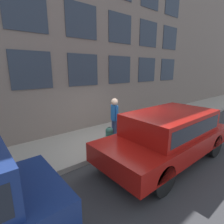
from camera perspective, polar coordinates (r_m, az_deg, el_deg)
ground_plane at (r=6.81m, az=3.81°, el=-12.39°), size 80.00×80.00×0.00m
sidewalk at (r=7.74m, az=-3.27°, el=-8.38°), size 2.75×60.00×0.17m
building_facade at (r=8.59m, az=-10.35°, el=23.94°), size 0.33×40.00×9.08m
fire_hydrant at (r=6.64m, az=-0.87°, el=-7.93°), size 0.38×0.48×0.74m
person at (r=6.96m, az=0.82°, el=-1.14°), size 0.42×0.28×1.73m
parked_truck_red_near at (r=6.11m, az=17.97°, el=-6.27°), size 2.07×4.97×1.66m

